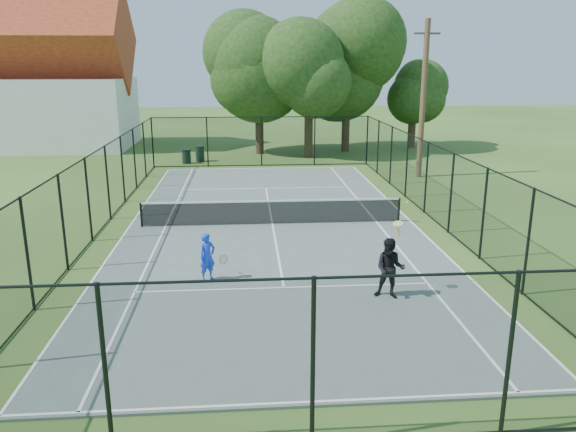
{
  "coord_description": "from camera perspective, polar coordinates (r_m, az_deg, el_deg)",
  "views": [
    {
      "loc": [
        -1.02,
        -20.95,
        6.16
      ],
      "look_at": [
        0.38,
        -3.0,
        1.2
      ],
      "focal_mm": 35.0,
      "sensor_mm": 36.0,
      "label": 1
    }
  ],
  "objects": [
    {
      "name": "tree_near_mid",
      "position": [
        37.21,
        2.15,
        13.18
      ],
      "size": [
        5.87,
        5.87,
        7.67
      ],
      "color": "#332114",
      "rests_on": "ground"
    },
    {
      "name": "player_black",
      "position": [
        15.14,
        10.32,
        -5.25
      ],
      "size": [
        1.07,
        1.1,
        2.5
      ],
      "color": "black",
      "rests_on": "tennis_court"
    },
    {
      "name": "tennis_court",
      "position": [
        21.86,
        -1.6,
        -0.89
      ],
      "size": [
        11.0,
        24.0,
        0.06
      ],
      "primitive_type": "cube",
      "color": "#526058",
      "rests_on": "ground"
    },
    {
      "name": "tree_far_right",
      "position": [
        42.88,
        12.64,
        11.66
      ],
      "size": [
        4.44,
        4.44,
        5.87
      ],
      "color": "#332114",
      "rests_on": "ground"
    },
    {
      "name": "trash_bin_right",
      "position": [
        36.41,
        -8.93,
        6.28
      ],
      "size": [
        0.58,
        0.58,
        0.99
      ],
      "color": "black",
      "rests_on": "ground"
    },
    {
      "name": "ground",
      "position": [
        21.86,
        -1.6,
        -0.97
      ],
      "size": [
        120.0,
        120.0,
        0.0
      ],
      "primitive_type": "plane",
      "color": "#334E1A"
    },
    {
      "name": "trash_bin_left",
      "position": [
        35.84,
        -10.28,
        6.0
      ],
      "size": [
        0.58,
        0.58,
        0.9
      ],
      "color": "black",
      "rests_on": "ground"
    },
    {
      "name": "tree_near_left",
      "position": [
        38.85,
        -3.01,
        14.8
      ],
      "size": [
        7.19,
        7.19,
        9.37
      ],
      "color": "#332114",
      "rests_on": "ground"
    },
    {
      "name": "building",
      "position": [
        45.85,
        -25.48,
        12.42
      ],
      "size": [
        15.3,
        8.15,
        11.87
      ],
      "color": "silver",
      "rests_on": "ground"
    },
    {
      "name": "utility_pole",
      "position": [
        31.51,
        13.57,
        11.47
      ],
      "size": [
        1.4,
        0.3,
        8.33
      ],
      "color": "#4C3823",
      "rests_on": "ground"
    },
    {
      "name": "player_blue",
      "position": [
        16.28,
        -8.18,
        -4.12
      ],
      "size": [
        0.89,
        0.58,
        1.41
      ],
      "color": "blue",
      "rests_on": "tennis_court"
    },
    {
      "name": "tree_near_right",
      "position": [
        40.02,
        6.05,
        14.93
      ],
      "size": [
        6.7,
        6.7,
        9.25
      ],
      "color": "#332114",
      "rests_on": "ground"
    },
    {
      "name": "fence",
      "position": [
        21.49,
        -1.63,
        2.87
      ],
      "size": [
        13.1,
        26.1,
        3.0
      ],
      "color": "black",
      "rests_on": "ground"
    },
    {
      "name": "tennis_net",
      "position": [
        21.71,
        -1.61,
        0.5
      ],
      "size": [
        10.08,
        0.08,
        0.95
      ],
      "color": "black",
      "rests_on": "tennis_court"
    }
  ]
}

